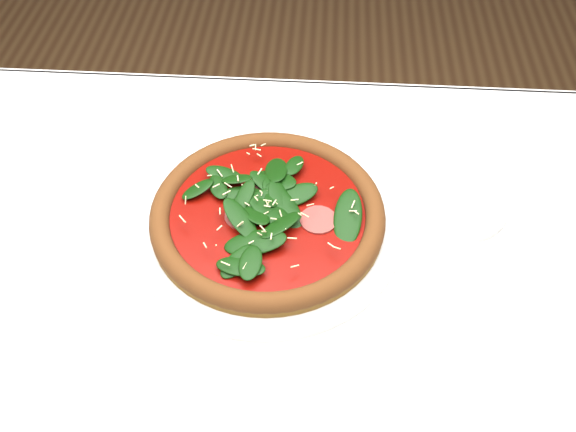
{
  "coord_description": "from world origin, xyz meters",
  "views": [
    {
      "loc": [
        0.11,
        -0.5,
        1.41
      ],
      "look_at": [
        0.08,
        0.07,
        0.77
      ],
      "focal_mm": 40.0,
      "sensor_mm": 36.0,
      "label": 1
    }
  ],
  "objects": [
    {
      "name": "saucer_far",
      "position": [
        0.31,
        0.12,
        0.76
      ],
      "size": [
        0.14,
        0.14,
        0.01
      ],
      "color": "silver",
      "rests_on": "dining_table"
    },
    {
      "name": "pizza",
      "position": [
        0.05,
        0.07,
        0.78
      ],
      "size": [
        0.4,
        0.4,
        0.04
      ],
      "rotation": [
        0.0,
        0.0,
        -0.32
      ],
      "color": "olive",
      "rests_on": "plate"
    },
    {
      "name": "dining_table",
      "position": [
        0.0,
        0.0,
        0.65
      ],
      "size": [
        1.21,
        0.81,
        0.75
      ],
      "color": "white",
      "rests_on": "ground"
    },
    {
      "name": "plate",
      "position": [
        0.05,
        0.07,
        0.76
      ],
      "size": [
        0.37,
        0.37,
        0.02
      ],
      "color": "silver",
      "rests_on": "dining_table"
    }
  ]
}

